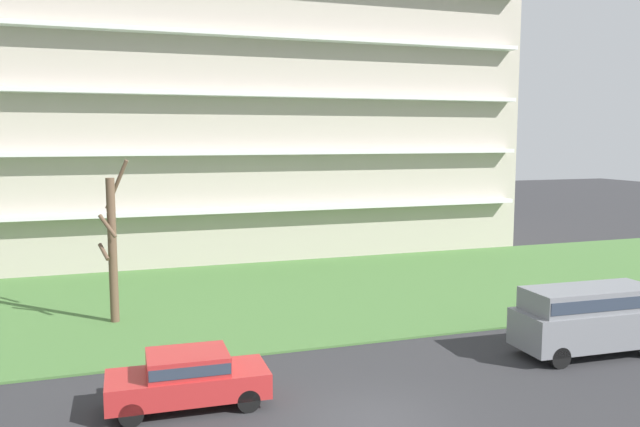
# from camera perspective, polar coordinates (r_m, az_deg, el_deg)

# --- Properties ---
(ground) EXTENTS (160.00, 160.00, 0.00)m
(ground) POSITION_cam_1_polar(r_m,az_deg,el_deg) (18.11, 4.85, -17.68)
(ground) COLOR #2D2D30
(grass_lawn_strip) EXTENTS (80.00, 16.00, 0.08)m
(grass_lawn_strip) POSITION_cam_1_polar(r_m,az_deg,el_deg) (30.74, -5.80, -7.30)
(grass_lawn_strip) COLOR #477238
(grass_lawn_strip) RESTS_ON ground
(apartment_building) EXTENTS (39.85, 12.96, 19.76)m
(apartment_building) POSITION_cam_1_polar(r_m,az_deg,el_deg) (43.66, -10.20, 9.78)
(apartment_building) COLOR #B2A899
(apartment_building) RESTS_ON ground
(tree_left) EXTENTS (1.32, 1.30, 6.59)m
(tree_left) POSITION_cam_1_polar(r_m,az_deg,el_deg) (27.16, -17.75, -2.76)
(tree_left) COLOR brown
(tree_left) RESTS_ON ground
(van_gray_near_left) EXTENTS (5.27, 2.19, 2.36)m
(van_gray_near_left) POSITION_cam_1_polar(r_m,az_deg,el_deg) (24.41, 22.57, -8.22)
(van_gray_near_left) COLOR slate
(van_gray_near_left) RESTS_ON ground
(sedan_red_center_left) EXTENTS (4.46, 1.95, 1.57)m
(sedan_red_center_left) POSITION_cam_1_polar(r_m,az_deg,el_deg) (18.89, -11.52, -13.87)
(sedan_red_center_left) COLOR #B22828
(sedan_red_center_left) RESTS_ON ground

